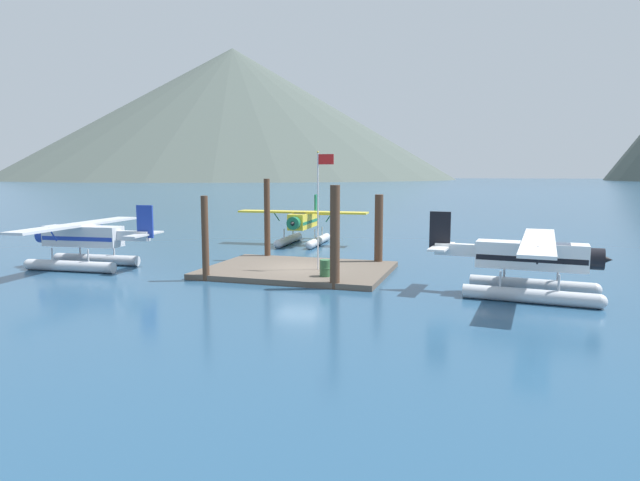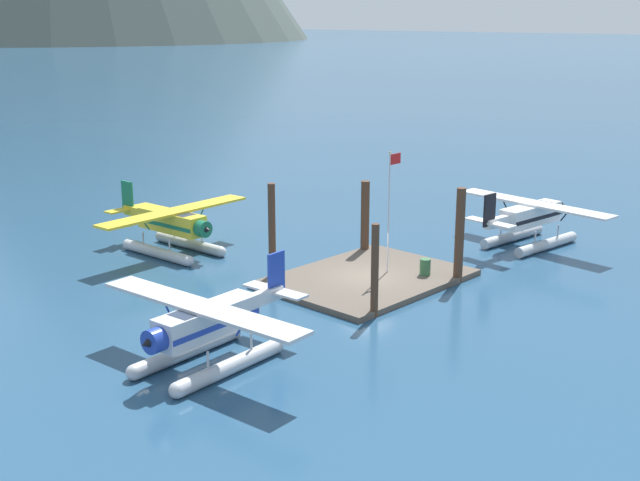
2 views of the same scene
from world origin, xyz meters
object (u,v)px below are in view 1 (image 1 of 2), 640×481
seaplane_silver_port_aft (83,242)px  seaplane_white_stbd_aft (531,263)px  flagpole (320,197)px  fuel_drum (325,268)px  seaplane_yellow_bow_left (303,225)px

seaplane_silver_port_aft → seaplane_white_stbd_aft: same height
flagpole → seaplane_white_stbd_aft: (10.88, -2.37, -2.78)m
flagpole → seaplane_silver_port_aft: flagpole is taller
fuel_drum → seaplane_yellow_bow_left: seaplane_yellow_bow_left is taller
fuel_drum → seaplane_yellow_bow_left: bearing=113.4°
seaplane_yellow_bow_left → flagpole: bearing=-66.9°
seaplane_silver_port_aft → seaplane_yellow_bow_left: (9.06, 14.29, 0.00)m
flagpole → seaplane_yellow_bow_left: bearing=113.1°
fuel_drum → seaplane_silver_port_aft: (-15.12, -0.26, 0.84)m
flagpole → seaplane_yellow_bow_left: size_ratio=0.63×
flagpole → seaplane_white_stbd_aft: 11.48m
flagpole → seaplane_white_stbd_aft: size_ratio=0.63×
fuel_drum → seaplane_white_stbd_aft: 10.08m
fuel_drum → seaplane_yellow_bow_left: (-6.06, 14.03, 0.84)m
seaplane_white_stbd_aft → seaplane_silver_port_aft: bearing=179.3°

